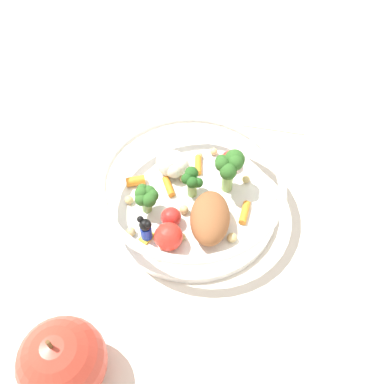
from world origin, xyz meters
name	(u,v)px	position (x,y,z in m)	size (l,w,h in m)	color
ground_plane	(175,212)	(0.00, 0.00, 0.00)	(2.40, 2.40, 0.00)	silver
food_container	(191,192)	(0.02, -0.01, 0.03)	(0.22, 0.22, 0.07)	white
loose_apple	(63,362)	(-0.22, -0.03, 0.04)	(0.08, 0.08, 0.09)	#BC3828
folded_napkin	(268,105)	(0.24, 0.00, 0.00)	(0.10, 0.11, 0.01)	silver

